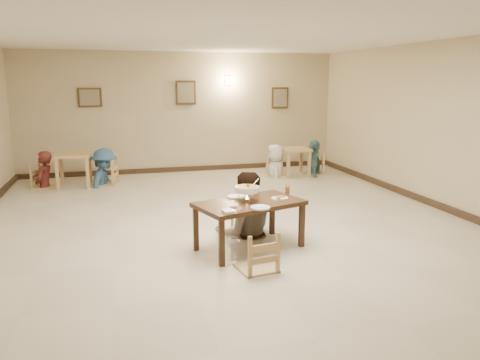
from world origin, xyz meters
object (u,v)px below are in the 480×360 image
object	(u,v)px
curry_warmer	(247,189)
bg_chair_rr	(314,152)
bg_table_left	(73,160)
bg_chair_lr	(104,161)
bg_diner_d	(315,140)
bg_table_right	(295,153)
bg_chair_ll	(43,167)
bg_chair_rl	(276,156)
main_diner	(245,172)
bg_diner_c	(276,145)
bg_diner_a	(42,151)
chair_near	(257,232)
bg_diner_b	(103,148)
chair_far	(243,201)
main_table	(249,207)

from	to	relation	value
curry_warmer	bg_chair_rr	world-z (taller)	bg_chair_rr
bg_table_left	bg_chair_lr	world-z (taller)	bg_chair_lr
curry_warmer	bg_diner_d	world-z (taller)	bg_diner_d
bg_table_right	bg_chair_ll	bearing A→B (deg)	179.39
bg_chair_rl	bg_table_left	bearing A→B (deg)	105.14
main_diner	curry_warmer	xyz separation A→B (m)	(-0.15, -0.62, -0.12)
bg_diner_c	bg_table_right	bearing A→B (deg)	100.25
bg_table_left	bg_diner_c	bearing A→B (deg)	0.16
bg_diner_a	bg_diner_d	distance (m)	6.31
bg_chair_lr	bg_chair_rl	bearing A→B (deg)	104.15
bg_table_right	bg_diner_c	bearing A→B (deg)	176.87
bg_chair_rl	chair_near	bearing A→B (deg)	173.50
main_diner	bg_diner_b	bearing A→B (deg)	-60.71
bg_chair_rr	bg_diner_b	bearing A→B (deg)	-69.00
bg_table_right	chair_far	bearing A→B (deg)	-121.22
curry_warmer	bg_chair_ll	world-z (taller)	curry_warmer
chair_near	curry_warmer	xyz separation A→B (m)	(0.09, 0.75, 0.36)
chair_near	bg_chair_lr	distance (m)	5.81
bg_table_left	bg_diner_c	world-z (taller)	bg_diner_c
bg_diner_c	curry_warmer	bearing A→B (deg)	-10.22
curry_warmer	bg_diner_c	distance (m)	5.20
bg_table_left	bg_diner_d	bearing A→B (deg)	-0.49
bg_chair_ll	bg_diner_b	distance (m)	1.32
bg_chair_lr	bg_diner_b	world-z (taller)	bg_diner_b
chair_far	bg_table_left	xyz separation A→B (m)	(-2.74, 4.03, 0.11)
curry_warmer	bg_diner_c	size ratio (longest dim) A/B	0.24
chair_near	bg_chair_ll	xyz separation A→B (m)	(-3.15, 5.55, -0.02)
main_table	bg_diner_b	bearing A→B (deg)	94.49
bg_chair_ll	bg_diner_c	xyz separation A→B (m)	(5.32, -0.04, 0.31)
curry_warmer	bg_chair_rl	bearing A→B (deg)	66.39
main_diner	bg_diner_b	world-z (taller)	main_diner
bg_table_right	bg_diner_a	distance (m)	5.82
chair_far	bg_diner_c	distance (m)	4.50
bg_table_left	bg_diner_a	size ratio (longest dim) A/B	0.48
bg_table_left	bg_table_right	bearing A→B (deg)	-0.15
bg_table_left	bg_table_right	distance (m)	5.18
bg_chair_rl	bg_diner_d	bearing A→B (deg)	-78.60
bg_chair_ll	bg_chair_rr	distance (m)	6.31
bg_diner_b	bg_diner_c	bearing A→B (deg)	-70.13
bg_chair_rl	bg_diner_c	world-z (taller)	bg_diner_c
main_diner	bg_diner_c	world-z (taller)	main_diner
main_table	bg_table_right	size ratio (longest dim) A/B	2.39
bg_diner_c	bg_chair_rr	bearing A→B (deg)	99.80
chair_far	bg_chair_rr	distance (m)	4.95
chair_near	bg_chair_ll	distance (m)	6.38
bg_table_right	bg_diner_c	size ratio (longest dim) A/B	0.44
chair_near	bg_chair_rr	distance (m)	6.31
bg_diner_a	bg_diner_c	distance (m)	5.32
chair_far	bg_diner_c	bearing A→B (deg)	84.85
main_table	bg_table_left	bearing A→B (deg)	100.61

